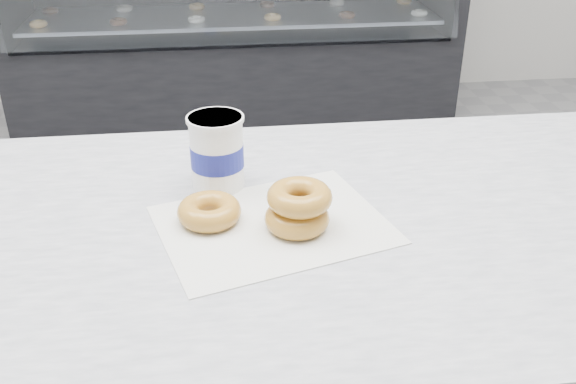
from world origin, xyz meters
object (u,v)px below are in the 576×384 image
object	(u,v)px
donut_stack	(298,208)
donut_single	(209,211)
display_case	(234,31)
coffee_cup	(217,151)

from	to	relation	value
donut_stack	donut_single	bearing A→B (deg)	165.20
donut_stack	display_case	bearing A→B (deg)	89.71
display_case	donut_stack	xyz separation A→B (m)	(-0.01, -2.75, 0.45)
display_case	donut_single	size ratio (longest dim) A/B	23.94
donut_single	donut_stack	xyz separation A→B (m)	(0.13, -0.04, 0.02)
donut_single	donut_stack	distance (m)	0.14
display_case	coffee_cup	xyz separation A→B (m)	(-0.13, -2.59, 0.47)
display_case	donut_single	distance (m)	2.75
donut_stack	coffee_cup	distance (m)	0.20
donut_stack	coffee_cup	bearing A→B (deg)	127.33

